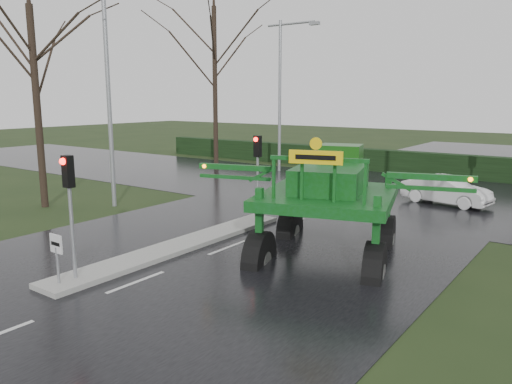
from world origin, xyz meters
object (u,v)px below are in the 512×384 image
Objects in this scene: street_light_left_near at (112,75)px; crop_sprayer at (262,187)px; keep_left_sign at (57,251)px; street_light_left_far at (284,82)px; traffic_signal_mid at (258,159)px; white_sedan at (445,204)px; traffic_signal_near at (69,191)px.

street_light_left_near is 10.75m from crop_sprayer.
street_light_left_far is at bearing 107.78° from keep_left_sign.
crop_sprayer is at bearing 60.38° from keep_left_sign.
traffic_signal_mid is 14.68m from street_light_left_far.
keep_left_sign is 23.11m from street_light_left_far.
traffic_signal_mid is at bearing -61.14° from street_light_left_far.
street_light_left_near reaches higher than white_sedan.
crop_sprayer is at bearing 57.85° from traffic_signal_near.
keep_left_sign is 0.14× the size of street_light_left_near.
traffic_signal_near is 22.37m from street_light_left_far.
crop_sprayer is (2.93, -3.83, -0.28)m from traffic_signal_mid.
street_light_left_far reaches higher than crop_sprayer.
keep_left_sign is 0.33× the size of white_sedan.
traffic_signal_mid is at bearing 12.21° from street_light_left_near.
crop_sprayer is at bearing 178.27° from white_sedan.
traffic_signal_near is 1.00× the size of traffic_signal_mid.
crop_sprayer is at bearing -52.54° from traffic_signal_mid.
keep_left_sign is at bearing -72.22° from street_light_left_far.
white_sedan is (12.14, -4.48, -5.99)m from street_light_left_far.
white_sedan is at bearing 56.82° from traffic_signal_mid.
street_light_left_near is at bearing 150.12° from crop_sprayer.
street_light_left_far is 19.42m from crop_sprayer.
street_light_left_near is (-6.89, 7.01, 3.40)m from traffic_signal_near.
crop_sprayer is 12.30m from white_sedan.
street_light_left_near and street_light_left_far have the same top height.
keep_left_sign is 9.12m from traffic_signal_mid.
white_sedan is at bearing 72.38° from traffic_signal_near.
crop_sprayer is at bearing -13.38° from street_light_left_near.
white_sedan is at bearing -20.27° from street_light_left_far.
street_light_left_far is (-6.89, 21.01, 3.40)m from traffic_signal_near.
white_sedan is (5.25, 16.52, -2.59)m from traffic_signal_near.
street_light_left_near reaches higher than traffic_signal_mid.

